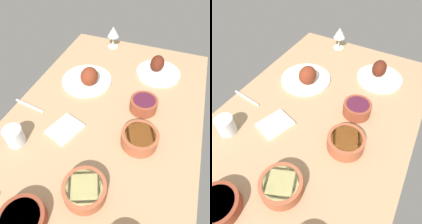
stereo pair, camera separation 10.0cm
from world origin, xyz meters
TOP-DOWN VIEW (x-y plane):
  - dining_table at (0.00, 0.00)cm, footprint 140.00×90.00cm
  - plate_far_side at (19.22, 17.21)cm, footprint 27.78×27.78cm
  - plate_center_main at (41.78, -17.30)cm, footprint 25.13×25.13cm
  - bowl_potatoes at (-38.13, -6.56)cm, footprint 15.72×15.72cm
  - bowl_soup at (-10.11, -19.26)cm, footprint 15.70×15.70cm
  - bowl_onions at (10.13, -16.21)cm, footprint 13.28×13.28cm
  - bowl_cream at (-53.94, 8.36)cm, footprint 15.27×15.27cm
  - wine_glass at (60.70, 16.76)cm, footprint 7.60×7.60cm
  - water_tumbler at (-27.92, 30.33)cm, footprint 7.99×7.99cm
  - folded_napkin at (-14.85, 13.81)cm, footprint 17.47×15.91cm
  - spoon_loose at (-7.85, 37.49)cm, footprint 3.38×17.91cm

SIDE VIEW (x-z plane):
  - dining_table at x=0.00cm, z-range 0.00..4.00cm
  - spoon_loose at x=-7.85cm, z-range 4.00..4.80cm
  - folded_napkin at x=-14.85cm, z-range 4.00..5.20cm
  - plate_center_main at x=41.78cm, z-range 1.67..11.94cm
  - bowl_cream at x=-53.94cm, z-range 4.24..9.47cm
  - plate_far_side at x=19.22cm, z-range 1.62..12.57cm
  - bowl_potatoes at x=-38.13cm, z-range 4.25..10.10cm
  - bowl_onions at x=10.13cm, z-range 4.26..10.59cm
  - bowl_soup at x=-10.11cm, z-range 4.26..10.64cm
  - water_tumbler at x=-27.92cm, z-range 4.00..12.20cm
  - wine_glass at x=60.70cm, z-range 6.93..20.93cm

